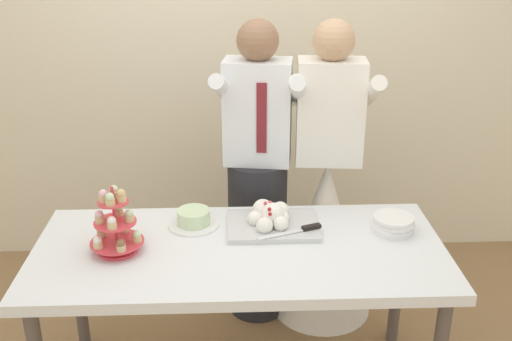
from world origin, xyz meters
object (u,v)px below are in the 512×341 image
(dessert_table, at_px, (240,262))
(round_cake, at_px, (194,219))
(person_groom, at_px, (258,191))
(plate_stack, at_px, (393,224))
(cupcake_stand, at_px, (115,226))
(main_cake_tray, at_px, (272,219))
(person_bride, at_px, (325,218))

(dessert_table, bearing_deg, round_cake, 134.53)
(person_groom, bearing_deg, round_cake, -126.49)
(plate_stack, distance_m, person_groom, 0.80)
(dessert_table, relative_size, cupcake_stand, 5.90)
(main_cake_tray, height_order, plate_stack, main_cake_tray)
(cupcake_stand, relative_size, main_cake_tray, 0.71)
(main_cake_tray, bearing_deg, person_bride, 54.14)
(plate_stack, bearing_deg, dessert_table, -170.55)
(round_cake, relative_size, person_groom, 0.14)
(main_cake_tray, bearing_deg, dessert_table, -130.14)
(main_cake_tray, bearing_deg, round_cake, 174.95)
(person_bride, bearing_deg, dessert_table, -127.14)
(person_groom, bearing_deg, main_cake_tray, -84.35)
(round_cake, height_order, person_bride, person_bride)
(main_cake_tray, xyz_separation_m, person_bride, (0.32, 0.45, -0.23))
(cupcake_stand, relative_size, round_cake, 1.27)
(plate_stack, bearing_deg, main_cake_tray, 173.38)
(person_groom, height_order, person_bride, same)
(dessert_table, distance_m, person_groom, 0.65)
(dessert_table, bearing_deg, plate_stack, 9.45)
(round_cake, height_order, person_groom, person_groom)
(main_cake_tray, distance_m, person_bride, 0.60)
(dessert_table, height_order, cupcake_stand, cupcake_stand)
(cupcake_stand, xyz_separation_m, main_cake_tray, (0.68, 0.19, -0.08))
(person_groom, bearing_deg, cupcake_stand, -134.01)
(main_cake_tray, xyz_separation_m, round_cake, (-0.36, 0.03, -0.01))
(cupcake_stand, bearing_deg, main_cake_tray, 15.86)
(cupcake_stand, relative_size, person_groom, 0.18)
(dessert_table, height_order, person_bride, person_bride)
(dessert_table, xyz_separation_m, plate_stack, (0.71, 0.12, 0.11))
(main_cake_tray, bearing_deg, person_groom, 95.65)
(cupcake_stand, bearing_deg, plate_stack, 5.95)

